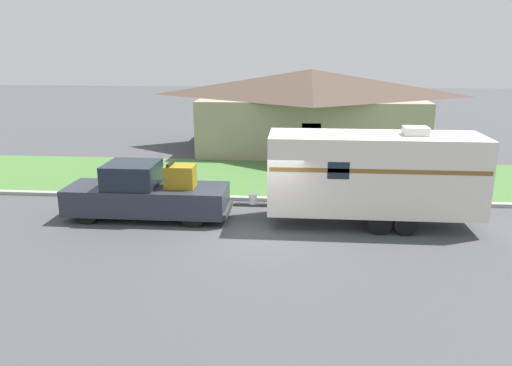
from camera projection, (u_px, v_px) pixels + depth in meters
The scene contains 7 objects.
ground_plane at pixel (265, 235), 16.56m from camera, with size 120.00×120.00×0.00m, color #47474C.
curb_strip at pixel (271, 199), 20.14m from camera, with size 80.00×0.30×0.14m.
lawn_strip at pixel (275, 177), 23.66m from camera, with size 80.00×7.00×0.03m.
house_across_street at pixel (310, 108), 29.91m from camera, with size 13.58×8.60×4.70m.
pickup_truck at pixel (146, 194), 17.97m from camera, with size 5.88×1.92×2.10m.
travel_trailer at pixel (374, 173), 17.06m from camera, with size 8.45×2.25×3.46m.
mailbox at pixel (431, 174), 20.08m from camera, with size 0.48×0.20×1.38m.
Camera 1 is at (1.03, -15.46, 6.09)m, focal length 35.00 mm.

